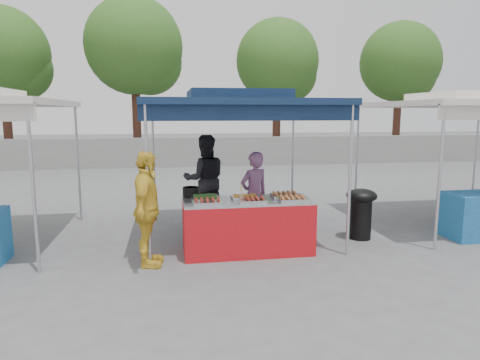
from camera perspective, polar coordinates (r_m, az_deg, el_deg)
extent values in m
plane|color=#58595B|center=(6.98, 0.84, -9.31)|extent=(80.00, 80.00, 0.00)
cube|color=gray|center=(17.63, -5.71, 3.73)|extent=(40.00, 0.25, 1.20)
cylinder|color=#B9B9C0|center=(6.11, -12.21, -1.02)|extent=(0.05, 0.05, 2.30)
cylinder|color=#B9B9C0|center=(6.68, 14.41, -0.26)|extent=(0.05, 0.05, 2.30)
cylinder|color=#B9B9C0|center=(9.08, -11.43, 2.21)|extent=(0.05, 0.05, 2.30)
cylinder|color=#B9B9C0|center=(9.48, 7.03, 2.59)|extent=(0.05, 0.05, 2.30)
cube|color=#102140|center=(7.62, -0.51, 10.17)|extent=(3.20, 3.20, 0.10)
cube|color=#102140|center=(7.62, -0.52, 11.15)|extent=(1.65, 1.65, 0.18)
cube|color=#102140|center=(6.14, 1.75, 9.07)|extent=(3.20, 0.04, 0.25)
cylinder|color=#B9B9C0|center=(6.36, -25.84, -1.33)|extent=(0.05, 0.05, 2.30)
cylinder|color=#B9B9C0|center=(9.25, -20.76, 1.93)|extent=(0.05, 0.05, 2.30)
cylinder|color=#B9B9C0|center=(7.42, 25.05, 0.07)|extent=(0.05, 0.05, 2.30)
cylinder|color=#B9B9C0|center=(10.01, 15.29, 2.68)|extent=(0.05, 0.05, 2.30)
cylinder|color=#B9B9C0|center=(11.60, 28.88, 2.70)|extent=(0.05, 0.05, 2.30)
cube|color=beige|center=(9.45, 27.91, 8.91)|extent=(3.20, 3.20, 0.10)
cube|color=beige|center=(9.45, 27.97, 9.70)|extent=(1.65, 1.65, 0.18)
cylinder|color=#402218|center=(20.45, -28.67, 7.51)|extent=(0.36, 0.36, 4.13)
sphere|color=#325C1E|center=(20.60, -29.21, 14.57)|extent=(3.78, 3.78, 3.78)
sphere|color=#325C1E|center=(20.54, -27.27, 13.06)|extent=(2.60, 2.60, 2.60)
cylinder|color=#402218|center=(19.25, -13.64, 8.85)|extent=(0.36, 0.36, 4.48)
sphere|color=#325C1E|center=(19.46, -13.95, 16.97)|extent=(4.10, 4.10, 4.10)
sphere|color=#325C1E|center=(19.54, -12.02, 15.11)|extent=(2.82, 2.82, 2.82)
cylinder|color=#402218|center=(19.77, 4.90, 8.41)|extent=(0.36, 0.36, 4.03)
sphere|color=#325C1E|center=(19.90, 4.99, 15.56)|extent=(3.69, 3.69, 3.69)
sphere|color=#325C1E|center=(20.19, 6.52, 13.80)|extent=(2.54, 2.54, 2.54)
cylinder|color=#402218|center=(22.37, 20.19, 8.07)|extent=(0.36, 0.36, 4.12)
sphere|color=#325C1E|center=(22.50, 20.55, 14.53)|extent=(3.77, 3.77, 3.77)
sphere|color=#325C1E|center=(22.92, 21.54, 12.88)|extent=(2.59, 2.59, 2.59)
cube|color=red|center=(6.77, 1.00, -6.31)|extent=(2.00, 0.80, 0.81)
cube|color=#B9B9C0|center=(6.67, 1.01, -2.79)|extent=(2.00, 0.80, 0.04)
cube|color=silver|center=(6.34, -4.37, -3.02)|extent=(0.42, 0.30, 0.05)
cube|color=maroon|center=(6.33, -4.38, -2.69)|extent=(0.35, 0.25, 0.02)
cube|color=silver|center=(6.45, 1.60, -2.80)|extent=(0.42, 0.30, 0.05)
cube|color=maroon|center=(6.44, 1.60, -2.47)|extent=(0.35, 0.25, 0.02)
cube|color=silver|center=(6.58, 6.93, -2.61)|extent=(0.42, 0.30, 0.05)
cube|color=#AC663B|center=(6.58, 6.94, -2.29)|extent=(0.35, 0.25, 0.02)
cube|color=silver|center=(6.66, -4.67, -2.44)|extent=(0.42, 0.30, 0.05)
cube|color=#2A561D|center=(6.65, -4.68, -2.13)|extent=(0.35, 0.25, 0.02)
cube|color=silver|center=(6.72, 0.65, -2.32)|extent=(0.42, 0.30, 0.05)
cube|color=gold|center=(6.71, 0.65, -2.01)|extent=(0.35, 0.25, 0.02)
cube|color=silver|center=(6.87, 5.96, -2.11)|extent=(0.42, 0.30, 0.05)
cube|color=#AC663B|center=(6.86, 5.97, -1.81)|extent=(0.35, 0.25, 0.02)
cylinder|color=black|center=(6.92, -6.55, -1.60)|extent=(0.27, 0.27, 0.16)
cylinder|color=#B9B9C0|center=(6.37, 0.18, -2.75)|extent=(0.07, 0.07, 0.09)
cylinder|color=black|center=(7.79, 15.78, -4.98)|extent=(0.37, 0.37, 0.71)
ellipsoid|color=black|center=(7.70, 15.92, -1.98)|extent=(0.53, 0.53, 0.24)
cube|color=#133EA0|center=(7.49, -3.88, -6.95)|extent=(0.46, 0.32, 0.27)
cube|color=#133EA0|center=(7.39, 1.98, -6.95)|extent=(0.55, 0.38, 0.33)
cube|color=#133EA0|center=(7.31, 1.99, -4.57)|extent=(0.51, 0.35, 0.30)
imported|color=#875680|center=(7.51, 1.90, -2.01)|extent=(0.66, 0.56, 1.52)
imported|color=black|center=(8.49, -4.69, 0.08)|extent=(0.90, 0.72, 1.77)
imported|color=gold|center=(6.21, -12.30, -3.83)|extent=(0.51, 1.02, 1.67)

